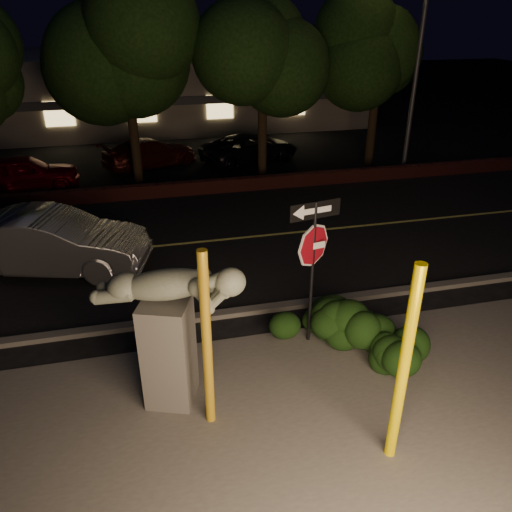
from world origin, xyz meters
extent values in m
plane|color=black|center=(0.00, 10.00, 0.00)|extent=(90.00, 90.00, 0.00)
cube|color=#4C4944|center=(0.00, -1.00, 0.01)|extent=(14.00, 6.00, 0.02)
cube|color=black|center=(0.00, 7.00, 0.01)|extent=(80.00, 8.00, 0.01)
cube|color=#CDC352|center=(0.00, 7.00, 0.02)|extent=(80.00, 0.12, 0.00)
cube|color=#4C4944|center=(0.00, 2.90, 0.06)|extent=(80.00, 0.25, 0.12)
cube|color=#431715|center=(0.00, 11.30, 0.25)|extent=(40.00, 0.35, 0.50)
cube|color=black|center=(0.00, 17.00, 0.01)|extent=(40.00, 12.00, 0.01)
cube|color=#675D52|center=(0.00, 25.00, 2.00)|extent=(22.00, 10.00, 4.00)
cube|color=#333338|center=(0.00, 19.90, 2.00)|extent=(22.00, 0.20, 0.40)
cube|color=#FFD87F|center=(-6.00, 19.95, 1.60)|extent=(1.40, 0.08, 1.20)
cube|color=#FFD87F|center=(-2.00, 19.95, 1.60)|extent=(1.40, 0.08, 1.20)
cube|color=#FFD87F|center=(2.00, 19.95, 1.60)|extent=(1.40, 0.08, 1.20)
cube|color=#FFD87F|center=(6.00, 19.95, 1.60)|extent=(1.40, 0.08, 1.20)
cylinder|color=black|center=(-2.50, 13.20, 2.12)|extent=(0.36, 0.36, 4.25)
ellipsoid|color=black|center=(-2.50, 13.20, 6.07)|extent=(5.20, 5.20, 4.68)
cylinder|color=black|center=(2.50, 12.80, 2.00)|extent=(0.36, 0.36, 4.00)
ellipsoid|color=black|center=(2.50, 12.80, 5.68)|extent=(4.80, 4.80, 4.32)
cylinder|color=black|center=(7.50, 13.30, 1.95)|extent=(0.36, 0.36, 3.90)
ellipsoid|color=black|center=(7.50, 13.30, 5.44)|extent=(4.40, 4.40, 3.96)
cylinder|color=gold|center=(-1.66, -0.20, 1.63)|extent=(0.16, 0.16, 3.26)
cylinder|color=#FCE100|center=(1.00, -1.58, 1.71)|extent=(0.17, 0.17, 3.43)
cylinder|color=black|center=(0.71, 1.58, 1.57)|extent=(0.07, 0.07, 3.14)
cube|color=white|center=(0.71, 1.58, 2.24)|extent=(0.47, 0.12, 0.13)
cube|color=black|center=(0.71, 1.58, 2.97)|extent=(1.05, 0.22, 0.34)
cube|color=white|center=(0.71, 1.58, 2.97)|extent=(0.67, 0.14, 0.13)
cube|color=#4C4944|center=(-2.24, 0.49, 1.02)|extent=(1.02, 1.02, 2.04)
sphere|color=slate|center=(-1.20, 0.11, 2.50)|extent=(0.48, 0.48, 0.48)
ellipsoid|color=black|center=(0.66, 1.71, 0.53)|extent=(2.24, 1.61, 1.06)
ellipsoid|color=black|center=(1.62, 1.15, 0.57)|extent=(1.94, 1.37, 1.15)
ellipsoid|color=black|center=(2.20, 0.27, 0.47)|extent=(1.51, 1.15, 0.93)
cylinder|color=#46464A|center=(8.66, 12.27, 4.52)|extent=(0.18, 0.18, 9.04)
imported|color=#ACACB1|center=(-4.87, 6.17, 0.81)|extent=(5.23, 2.97, 1.63)
imported|color=maroon|center=(-6.73, 13.23, 0.68)|extent=(4.16, 1.99, 1.37)
imported|color=#42110D|center=(-1.91, 15.33, 0.61)|extent=(4.52, 3.32, 1.22)
imported|color=black|center=(2.50, 15.04, 0.63)|extent=(4.95, 3.54, 1.25)
camera|label=1|loc=(-2.39, -6.61, 6.40)|focal=35.00mm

